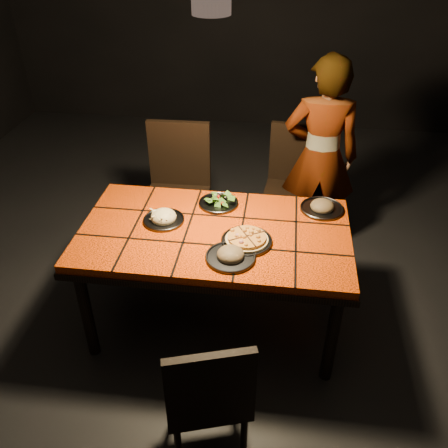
# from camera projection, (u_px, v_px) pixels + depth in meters

# --- Properties ---
(room_shell) EXTENTS (6.04, 7.04, 3.08)m
(room_shell) POSITION_uv_depth(u_px,v_px,m) (213.00, 108.00, 2.39)
(room_shell) COLOR black
(room_shell) RESTS_ON ground
(dining_table) EXTENTS (1.62, 0.92, 0.75)m
(dining_table) POSITION_uv_depth(u_px,v_px,m) (215.00, 241.00, 2.86)
(dining_table) COLOR #FF4A08
(dining_table) RESTS_ON ground
(chair_near) EXTENTS (0.49, 0.49, 0.87)m
(chair_near) POSITION_uv_depth(u_px,v_px,m) (208.00, 393.00, 2.17)
(chair_near) COLOR black
(chair_near) RESTS_ON ground
(chair_far_left) EXTENTS (0.48, 0.48, 1.04)m
(chair_far_left) POSITION_uv_depth(u_px,v_px,m) (178.00, 183.00, 3.60)
(chair_far_left) COLOR black
(chair_far_left) RESTS_ON ground
(chair_far_right) EXTENTS (0.48, 0.48, 0.97)m
(chair_far_right) POSITION_uv_depth(u_px,v_px,m) (294.00, 179.00, 3.72)
(chair_far_right) COLOR black
(chair_far_right) RESTS_ON ground
(diner) EXTENTS (0.57, 0.37, 1.55)m
(diner) POSITION_uv_depth(u_px,v_px,m) (320.00, 157.00, 3.55)
(diner) COLOR brown
(diner) RESTS_ON ground
(plate_pizza) EXTENTS (0.34, 0.34, 0.04)m
(plate_pizza) POSITION_uv_depth(u_px,v_px,m) (247.00, 240.00, 2.70)
(plate_pizza) COLOR #3D3E43
(plate_pizza) RESTS_ON dining_table
(plate_pasta) EXTENTS (0.25, 0.25, 0.08)m
(plate_pasta) POSITION_uv_depth(u_px,v_px,m) (164.00, 218.00, 2.88)
(plate_pasta) COLOR #3D3E43
(plate_pasta) RESTS_ON dining_table
(plate_salad) EXTENTS (0.26, 0.26, 0.07)m
(plate_salad) POSITION_uv_depth(u_px,v_px,m) (219.00, 201.00, 3.03)
(plate_salad) COLOR #3D3E43
(plate_salad) RESTS_ON dining_table
(plate_mushroom_a) EXTENTS (0.28, 0.28, 0.09)m
(plate_mushroom_a) POSITION_uv_depth(u_px,v_px,m) (231.00, 255.00, 2.57)
(plate_mushroom_a) COLOR #3D3E43
(plate_mushroom_a) RESTS_ON dining_table
(plate_mushroom_b) EXTENTS (0.27, 0.27, 0.09)m
(plate_mushroom_b) POSITION_uv_depth(u_px,v_px,m) (322.00, 207.00, 2.98)
(plate_mushroom_b) COLOR #3D3E43
(plate_mushroom_b) RESTS_ON dining_table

